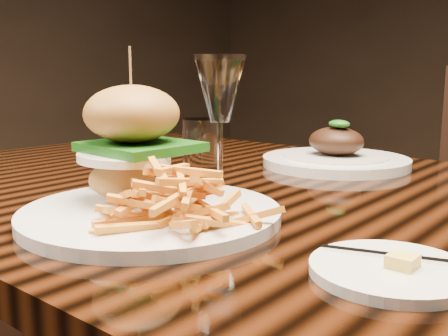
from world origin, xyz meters
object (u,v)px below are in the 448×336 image
Objects in this scene: dining_table at (314,247)px; wine_glass at (220,93)px; far_dish at (336,157)px; burger_plate at (147,175)px.

wine_glass is (-0.11, -0.08, 0.23)m from dining_table.
wine_glass is at bearing -91.70° from far_dish.
far_dish is at bearing 104.90° from burger_plate.
far_dish is at bearing 88.30° from wine_glass.
dining_table is 5.66× the size of far_dish.
dining_table is at bearing -67.98° from far_dish.
wine_glass is 0.36m from far_dish.
far_dish reaches higher than dining_table.
burger_plate is 0.49m from far_dish.
far_dish is (-0.10, 0.25, 0.09)m from dining_table.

